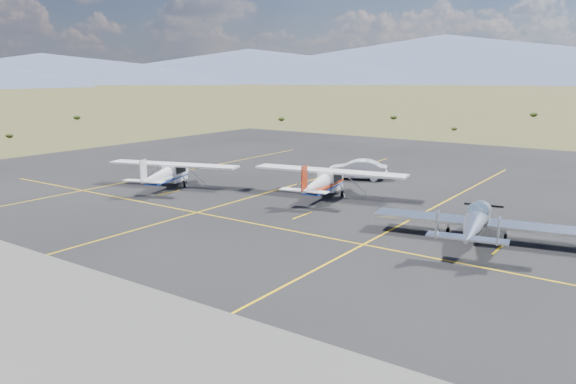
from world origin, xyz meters
TOP-DOWN VIEW (x-y plane):
  - ground at (0.00, 0.00)m, footprint 1600.00×1600.00m
  - apron at (0.00, 7.00)m, footprint 72.00×72.00m
  - aircraft_low_wing at (-2.55, -2.25)m, footprint 7.49×10.32m
  - aircraft_cessna at (1.55, 8.87)m, footprint 6.45×10.51m
  - aircraft_plain at (-2.02, 19.73)m, footprint 6.75×9.80m
  - sedan at (8.89, 10.34)m, footprint 3.15×4.87m

SIDE VIEW (x-z plane):
  - ground at x=0.00m, z-range 0.00..0.00m
  - apron at x=0.00m, z-range -0.01..0.01m
  - sedan at x=8.89m, z-range 0.01..1.52m
  - aircraft_low_wing at x=-2.55m, z-range -0.05..2.18m
  - aircraft_plain at x=-2.02m, z-range -0.14..2.37m
  - aircraft_cessna at x=1.55m, z-range -0.15..2.50m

